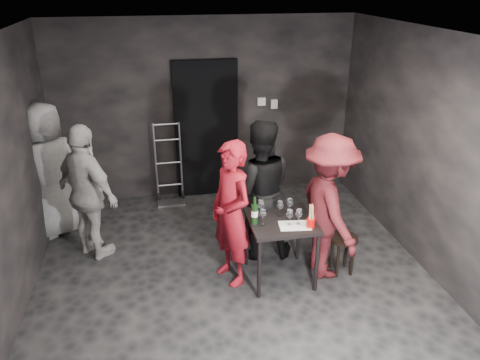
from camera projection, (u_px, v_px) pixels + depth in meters
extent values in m
cube|color=black|center=(236.00, 283.00, 5.32)|extent=(4.50, 5.00, 0.02)
cube|color=silver|center=(235.00, 37.00, 4.23)|extent=(4.50, 5.00, 0.02)
cube|color=black|center=(205.00, 110.00, 7.02)|extent=(4.50, 0.04, 2.70)
cube|color=black|center=(321.00, 351.00, 2.53)|extent=(4.50, 0.04, 2.70)
cube|color=black|center=(0.00, 192.00, 4.38)|extent=(0.04, 5.00, 2.70)
cube|color=black|center=(436.00, 158.00, 5.17)|extent=(0.04, 5.00, 2.70)
cube|color=black|center=(206.00, 130.00, 7.09)|extent=(0.95, 0.10, 2.10)
cube|color=#B7B7B2|center=(261.00, 101.00, 7.08)|extent=(0.12, 0.06, 0.12)
cube|color=#B7B7B2|center=(274.00, 104.00, 7.14)|extent=(0.10, 0.06, 0.14)
cylinder|color=#B2B2B7|center=(156.00, 164.00, 6.98)|extent=(0.03, 0.03, 1.24)
cylinder|color=#B2B2B7|center=(181.00, 162.00, 7.04)|extent=(0.03, 0.03, 1.24)
cube|color=#B2B2B7|center=(171.00, 203.00, 7.14)|extent=(0.41, 0.23, 0.03)
cylinder|color=black|center=(158.00, 196.00, 7.22)|extent=(0.04, 0.16, 0.16)
cylinder|color=black|center=(183.00, 194.00, 7.29)|extent=(0.04, 0.16, 0.16)
cube|color=black|center=(281.00, 221.00, 5.14)|extent=(0.72, 0.72, 0.04)
cylinder|color=black|center=(259.00, 269.00, 4.94)|extent=(0.04, 0.04, 0.71)
cylinder|color=black|center=(317.00, 263.00, 5.06)|extent=(0.04, 0.04, 0.71)
cylinder|color=black|center=(247.00, 239.00, 5.52)|extent=(0.04, 0.04, 0.71)
cylinder|color=black|center=(299.00, 233.00, 5.63)|extent=(0.04, 0.04, 0.71)
cylinder|color=black|center=(344.00, 238.00, 5.34)|extent=(0.33, 0.33, 0.04)
cylinder|color=black|center=(346.00, 252.00, 5.53)|extent=(0.04, 0.04, 0.41)
cylinder|color=black|center=(332.00, 253.00, 5.50)|extent=(0.04, 0.04, 0.41)
cylinder|color=black|center=(338.00, 262.00, 5.34)|extent=(0.04, 0.04, 0.41)
cylinder|color=black|center=(352.00, 260.00, 5.37)|extent=(0.04, 0.04, 0.41)
imported|color=#A51220|center=(231.00, 207.00, 5.04)|extent=(0.67, 0.79, 1.83)
imported|color=black|center=(259.00, 180.00, 5.51)|extent=(1.02, 0.64, 1.99)
imported|color=#4F1419|center=(330.00, 199.00, 5.14)|extent=(0.67, 1.27, 1.90)
imported|color=#BCB9B5|center=(87.00, 185.00, 5.48)|extent=(1.15, 1.18, 1.90)
imported|color=gray|center=(47.00, 158.00, 5.95)|extent=(1.18, 1.10, 2.15)
cube|color=white|center=(295.00, 226.00, 5.00)|extent=(0.36, 0.26, 0.00)
cylinder|color=black|center=(255.00, 214.00, 5.01)|extent=(0.07, 0.07, 0.22)
cylinder|color=black|center=(255.00, 201.00, 4.95)|extent=(0.03, 0.03, 0.09)
cylinder|color=white|center=(255.00, 213.00, 5.00)|extent=(0.08, 0.08, 0.07)
cylinder|color=#C10805|center=(311.00, 223.00, 4.96)|extent=(0.09, 0.09, 0.10)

